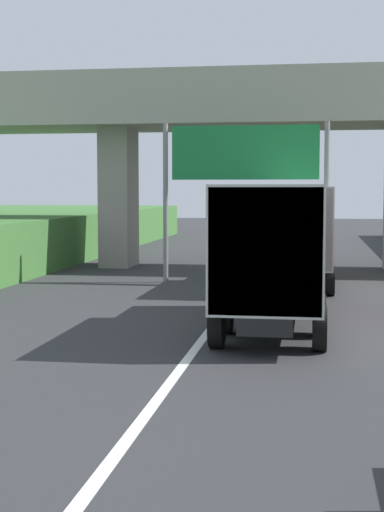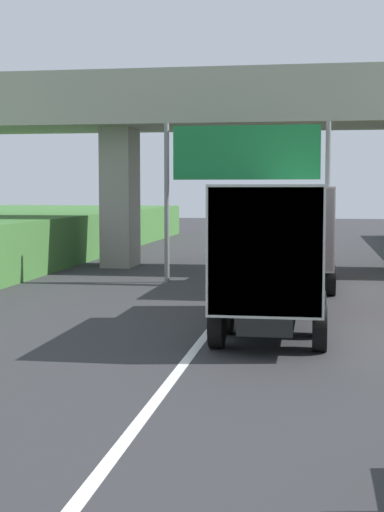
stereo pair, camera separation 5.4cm
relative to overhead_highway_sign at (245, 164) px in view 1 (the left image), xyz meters
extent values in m
cube|color=white|center=(0.00, -2.19, -4.25)|extent=(0.20, 103.04, 0.01)
cube|color=#9E998E|center=(0.00, 5.69, 2.31)|extent=(40.00, 4.80, 1.10)
cube|color=#9E998E|center=(0.00, 3.47, 3.41)|extent=(40.00, 0.36, 1.10)
cube|color=#9E998E|center=(0.00, 7.91, 3.41)|extent=(40.00, 0.36, 1.10)
cube|color=gray|center=(-6.03, 5.69, -1.25)|extent=(1.30, 2.20, 6.01)
cylinder|color=slate|center=(-2.85, 0.00, -1.40)|extent=(0.18, 0.18, 5.71)
cylinder|color=slate|center=(2.85, 0.00, -1.40)|extent=(0.18, 0.18, 5.71)
cube|color=#167238|center=(0.00, 0.00, 0.41)|extent=(5.20, 0.12, 1.90)
cube|color=white|center=(0.00, -0.01, 0.41)|extent=(4.89, 0.01, 1.67)
cube|color=black|center=(1.89, -0.22, -3.59)|extent=(1.10, 7.30, 0.36)
cube|color=orange|center=(1.89, 2.38, -2.36)|extent=(2.10, 2.10, 2.10)
cube|color=#2D3842|center=(1.89, 3.40, -2.06)|extent=(1.89, 0.06, 0.90)
cube|color=#B7B7B2|center=(1.89, -1.27, -2.11)|extent=(2.30, 5.20, 2.60)
cube|color=gray|center=(1.89, -3.85, -2.11)|extent=(2.21, 0.04, 2.50)
cylinder|color=black|center=(0.92, 2.38, -3.77)|extent=(0.30, 0.96, 0.96)
cylinder|color=black|center=(2.86, 2.38, -3.77)|extent=(0.30, 0.96, 0.96)
cylinder|color=black|center=(0.82, -2.70, -3.77)|extent=(0.30, 0.96, 0.96)
cylinder|color=black|center=(2.96, -2.70, -3.77)|extent=(0.30, 0.96, 0.96)
cylinder|color=black|center=(0.82, -1.01, -3.77)|extent=(0.30, 0.96, 0.96)
cylinder|color=black|center=(2.96, -1.01, -3.77)|extent=(0.30, 0.96, 0.96)
cube|color=black|center=(1.50, -8.93, -3.59)|extent=(1.10, 7.30, 0.36)
cube|color=red|center=(1.50, -6.33, -2.36)|extent=(2.10, 2.10, 2.10)
cube|color=#2D3842|center=(1.50, -5.31, -2.06)|extent=(1.89, 0.06, 0.90)
cube|color=#B7B7B2|center=(1.50, -9.98, -2.11)|extent=(2.30, 5.20, 2.60)
cube|color=gray|center=(1.50, -12.56, -2.11)|extent=(2.21, 0.04, 2.50)
cylinder|color=black|center=(0.53, -6.33, -3.77)|extent=(0.30, 0.96, 0.96)
cylinder|color=black|center=(2.47, -6.33, -3.77)|extent=(0.30, 0.96, 0.96)
cylinder|color=black|center=(0.43, -11.41, -3.77)|extent=(0.30, 0.96, 0.96)
cylinder|color=black|center=(2.57, -11.41, -3.77)|extent=(0.30, 0.96, 0.96)
cylinder|color=black|center=(0.43, -9.72, -3.77)|extent=(0.30, 0.96, 0.96)
cylinder|color=black|center=(2.57, -9.72, -3.77)|extent=(0.30, 0.96, 0.96)
camera|label=1|loc=(2.42, -27.50, -0.93)|focal=54.52mm
camera|label=2|loc=(2.48, -27.49, -0.93)|focal=54.52mm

